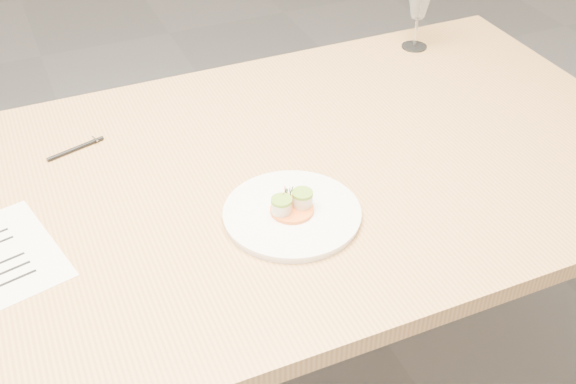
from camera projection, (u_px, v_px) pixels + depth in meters
name	position (u px, v px, depth m)	size (l,w,h in m)	color
dining_table	(141.00, 230.00, 1.52)	(2.40, 1.00, 0.75)	tan
dinner_plate	(292.00, 213.00, 1.45)	(0.28, 0.28, 0.07)	white
ballpoint_pen	(76.00, 149.00, 1.64)	(0.14, 0.05, 0.01)	black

